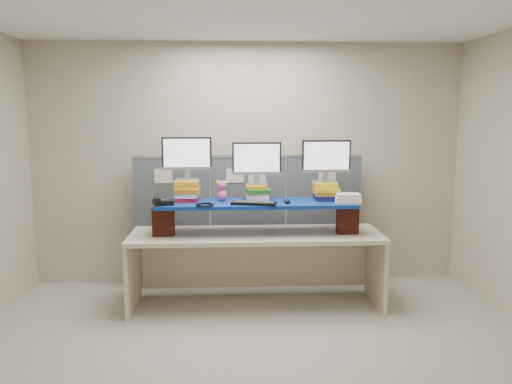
{
  "coord_description": "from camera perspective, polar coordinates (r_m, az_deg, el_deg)",
  "views": [
    {
      "loc": [
        -0.19,
        -3.83,
        2.0
      ],
      "look_at": [
        0.06,
        1.14,
        1.21
      ],
      "focal_mm": 35.0,
      "sensor_mm": 36.0,
      "label": 1
    }
  ],
  "objects": [
    {
      "name": "monitor_center",
      "position": [
        5.12,
        0.09,
        3.6
      ],
      "size": [
        0.5,
        0.14,
        0.44
      ],
      "rotation": [
        0.0,
        0.0,
        -0.0
      ],
      "color": "#A2A1A6",
      "rests_on": "book_stack_center"
    },
    {
      "name": "blue_board",
      "position": [
        5.06,
        0.0,
        -1.32
      ],
      "size": [
        2.0,
        0.5,
        0.04
      ],
      "primitive_type": "cube",
      "rotation": [
        0.0,
        0.0,
        -0.0
      ],
      "color": "navy",
      "rests_on": "brick_pier_left"
    },
    {
      "name": "mouse",
      "position": [
        4.99,
        3.58,
        -1.06
      ],
      "size": [
        0.08,
        0.12,
        0.04
      ],
      "primitive_type": "ellipsoid",
      "rotation": [
        0.0,
        0.0,
        -0.1
      ],
      "color": "black",
      "rests_on": "blue_board"
    },
    {
      "name": "book_stack_center",
      "position": [
        5.16,
        0.15,
        -0.04
      ],
      "size": [
        0.25,
        0.31,
        0.16
      ],
      "color": "white",
      "rests_on": "blue_board"
    },
    {
      "name": "desk",
      "position": [
        5.16,
        0.0,
        -6.42
      ],
      "size": [
        2.57,
        0.75,
        0.78
      ],
      "rotation": [
        0.0,
        0.0,
        -0.0
      ],
      "color": "beige",
      "rests_on": "ground"
    },
    {
      "name": "brick_pier_left",
      "position": [
        5.08,
        -10.54,
        -3.31
      ],
      "size": [
        0.21,
        0.12,
        0.29
      ],
      "primitive_type": "cube",
      "rotation": [
        0.0,
        0.0,
        -0.0
      ],
      "color": "maroon",
      "rests_on": "desk"
    },
    {
      "name": "brick_pier_right",
      "position": [
        5.17,
        10.41,
        -3.09
      ],
      "size": [
        0.21,
        0.12,
        0.29
      ],
      "primitive_type": "cube",
      "rotation": [
        0.0,
        0.0,
        -0.0
      ],
      "color": "maroon",
      "rests_on": "desk"
    },
    {
      "name": "plush_toy",
      "position": [
        5.09,
        -3.89,
        0.17
      ],
      "size": [
        0.12,
        0.09,
        0.21
      ],
      "rotation": [
        0.0,
        0.0,
        0.13
      ],
      "color": "pink",
      "rests_on": "blue_board"
    },
    {
      "name": "room",
      "position": [
        3.88,
        -0.02,
        0.13
      ],
      "size": [
        5.0,
        4.0,
        2.8
      ],
      "color": "beige",
      "rests_on": "ground"
    },
    {
      "name": "desk_phone",
      "position": [
        4.97,
        -10.67,
        -1.12
      ],
      "size": [
        0.22,
        0.21,
        0.08
      ],
      "rotation": [
        0.0,
        0.0,
        0.33
      ],
      "color": "black",
      "rests_on": "blue_board"
    },
    {
      "name": "headset",
      "position": [
        4.87,
        -5.88,
        -1.45
      ],
      "size": [
        0.22,
        0.22,
        0.02
      ],
      "primitive_type": "torus",
      "rotation": [
        0.0,
        0.0,
        0.33
      ],
      "color": "black",
      "rests_on": "blue_board"
    },
    {
      "name": "monitor_left",
      "position": [
        5.13,
        -7.91,
        4.13
      ],
      "size": [
        0.5,
        0.14,
        0.44
      ],
      "rotation": [
        0.0,
        0.0,
        -0.0
      ],
      "color": "#A2A1A6",
      "rests_on": "book_stack_left"
    },
    {
      "name": "book_stack_left",
      "position": [
        5.17,
        -7.87,
        0.21
      ],
      "size": [
        0.25,
        0.31,
        0.21
      ],
      "color": "red",
      "rests_on": "blue_board"
    },
    {
      "name": "binder_stack",
      "position": [
        5.08,
        10.46,
        -0.72
      ],
      "size": [
        0.27,
        0.22,
        0.09
      ],
      "rotation": [
        0.0,
        0.0,
        -0.08
      ],
      "color": "#EFE6CC",
      "rests_on": "blue_board"
    },
    {
      "name": "cubicle_partition",
      "position": [
        5.74,
        -0.9,
        -3.33
      ],
      "size": [
        2.6,
        0.06,
        1.53
      ],
      "color": "#4B5159",
      "rests_on": "ground"
    },
    {
      "name": "book_stack_right",
      "position": [
        5.24,
        7.91,
        0.14
      ],
      "size": [
        0.25,
        0.31,
        0.18
      ],
      "color": "#16114B",
      "rests_on": "blue_board"
    },
    {
      "name": "monitor_right",
      "position": [
        5.2,
        8.03,
        3.82
      ],
      "size": [
        0.5,
        0.14,
        0.44
      ],
      "rotation": [
        0.0,
        0.0,
        -0.0
      ],
      "color": "#A2A1A6",
      "rests_on": "book_stack_right"
    },
    {
      "name": "keyboard",
      "position": [
        4.9,
        -0.24,
        -1.27
      ],
      "size": [
        0.47,
        0.24,
        0.03
      ],
      "rotation": [
        0.0,
        0.0,
        -0.22
      ],
      "color": "black",
      "rests_on": "blue_board"
    }
  ]
}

